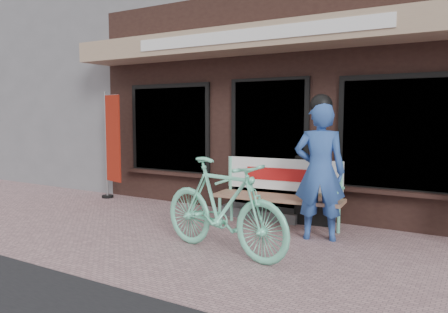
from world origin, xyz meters
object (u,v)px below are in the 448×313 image
Objects in this scene: bench at (280,188)px; person at (320,169)px; menu_stand at (312,190)px; nobori_red at (112,144)px; bicycle at (223,207)px.

person is at bearing -25.31° from bench.
menu_stand is at bearing 44.82° from bench.
bench is at bearing 8.60° from nobori_red.
bench is at bearing 141.76° from person.
person is (0.66, -0.25, 0.35)m from bench.
person is at bearing -22.23° from bicycle.
bicycle is 0.91× the size of nobori_red.
bicycle is at bearing -141.22° from person.
nobori_red is at bearing 154.51° from person.
bench is 0.99× the size of person.
bench is at bearing -139.02° from menu_stand.
menu_stand is (0.44, 1.80, -0.04)m from bicycle.
bicycle is at bearing -112.51° from menu_stand.
bench is 1.82× the size of menu_stand.
person is 1.85× the size of menu_stand.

